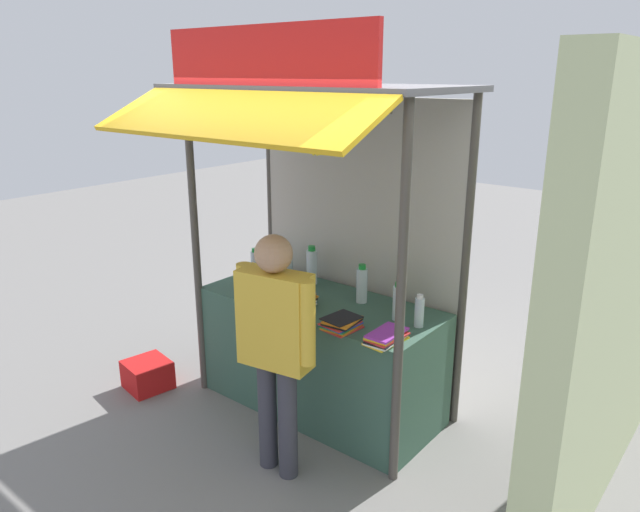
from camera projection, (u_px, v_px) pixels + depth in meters
ground_plane at (320, 404)px, 4.72m from camera, size 20.00×20.00×0.00m
stall_counter at (320, 354)px, 4.59m from camera, size 1.86×0.78×0.89m
stall_structure at (329, 192)px, 4.29m from camera, size 2.06×1.59×2.81m
water_bottle_far_left at (312, 266)px, 4.77m from camera, size 0.09×0.09×0.32m
water_bottle_back_right at (288, 265)px, 4.86m from camera, size 0.08×0.08×0.27m
water_bottle_left at (255, 264)px, 4.93m from camera, size 0.07×0.07×0.25m
water_bottle_rear_center at (398, 302)px, 4.08m from camera, size 0.08×0.08×0.27m
water_bottle_right at (362, 285)px, 4.38m from camera, size 0.08×0.08×0.30m
water_bottle_mid_right at (419, 312)px, 3.97m from camera, size 0.06×0.06×0.23m
magazine_stack_center at (293, 301)px, 4.33m from camera, size 0.25×0.33×0.08m
magazine_stack_mid_left at (342, 323)px, 3.95m from camera, size 0.23×0.27×0.08m
magazine_stack_back_left at (260, 282)px, 4.70m from camera, size 0.26×0.30×0.10m
magazine_stack_far_right at (386, 337)px, 3.77m from camera, size 0.20×0.31×0.07m
banana_bunch_rightmost at (277, 137)px, 3.68m from camera, size 0.10×0.10×0.25m
banana_bunch_leftmost at (316, 144)px, 3.50m from camera, size 0.10×0.09×0.27m
vendor_person at (276, 335)px, 3.67m from camera, size 0.61×0.27×1.62m
plastic_crate at (148, 374)px, 4.95m from camera, size 0.39×0.39×0.24m
neighbour_wall at (618, 292)px, 3.38m from camera, size 0.20×2.40×2.67m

